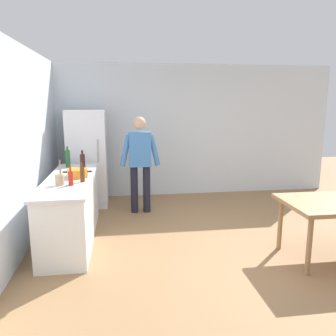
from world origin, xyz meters
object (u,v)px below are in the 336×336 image
object	(u,v)px
bottle_sauce_red	(71,178)
refrigerator	(88,159)
person	(140,158)
utensil_jar	(59,179)
cooking_pot	(77,173)
bottle_wine_dark	(83,163)
bottle_wine_green	(68,158)
bottle_beer_brown	(82,174)

from	to	relation	value
bottle_sauce_red	refrigerator	bearing A→B (deg)	89.49
refrigerator	bottle_sauce_red	world-z (taller)	refrigerator
person	bottle_sauce_red	world-z (taller)	person
person	utensil_jar	bearing A→B (deg)	-127.46
cooking_pot	bottle_sauce_red	xyz separation A→B (m)	(-0.03, -0.47, 0.04)
refrigerator	bottle_wine_dark	size ratio (longest dim) A/B	5.29
bottle_wine_dark	bottle_wine_green	xyz separation A→B (m)	(-0.29, 0.47, 0.00)
person	bottle_sauce_red	distance (m)	1.78
refrigerator	cooking_pot	size ratio (longest dim) A/B	4.50
bottle_wine_dark	bottle_beer_brown	bearing A→B (deg)	-84.62
utensil_jar	bottle_sauce_red	world-z (taller)	utensil_jar
refrigerator	bottle_sauce_red	size ratio (longest dim) A/B	7.50
refrigerator	person	xyz separation A→B (m)	(0.95, -0.55, 0.08)
refrigerator	bottle_wine_dark	distance (m)	1.27
utensil_jar	bottle_wine_dark	distance (m)	0.78
refrigerator	person	distance (m)	1.10
utensil_jar	bottle_wine_dark	xyz separation A→B (m)	(0.21, 0.74, 0.07)
bottle_wine_dark	bottle_sauce_red	world-z (taller)	bottle_wine_dark
cooking_pot	utensil_jar	world-z (taller)	utensil_jar
refrigerator	bottle_wine_dark	bearing A→B (deg)	-87.71
cooking_pot	bottle_wine_dark	size ratio (longest dim) A/B	1.18
person	cooking_pot	distance (m)	1.39
bottle_beer_brown	refrigerator	bearing A→B (deg)	93.29
bottle_wine_dark	bottle_wine_green	world-z (taller)	same
person	cooking_pot	size ratio (longest dim) A/B	4.25
person	utensil_jar	distance (m)	1.83
person	utensil_jar	size ratio (longest dim) A/B	5.31
cooking_pot	utensil_jar	distance (m)	0.47
person	cooking_pot	world-z (taller)	person
person	cooking_pot	bearing A→B (deg)	-132.67
bottle_wine_dark	bottle_beer_brown	xyz separation A→B (m)	(0.06, -0.60, -0.04)
bottle_wine_dark	cooking_pot	bearing A→B (deg)	-97.74
refrigerator	cooking_pot	distance (m)	1.58
utensil_jar	bottle_beer_brown	world-z (taller)	utensil_jar
bottle_sauce_red	bottle_wine_green	world-z (taller)	bottle_wine_green
person	bottle_sauce_red	xyz separation A→B (m)	(-0.97, -1.49, 0.02)
bottle_beer_brown	utensil_jar	bearing A→B (deg)	-152.20
cooking_pot	bottle_wine_green	bearing A→B (deg)	107.34
bottle_sauce_red	utensil_jar	bearing A→B (deg)	165.92
bottle_beer_brown	person	bearing A→B (deg)	57.26
refrigerator	person	world-z (taller)	refrigerator
person	bottle_wine_dark	distance (m)	1.15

